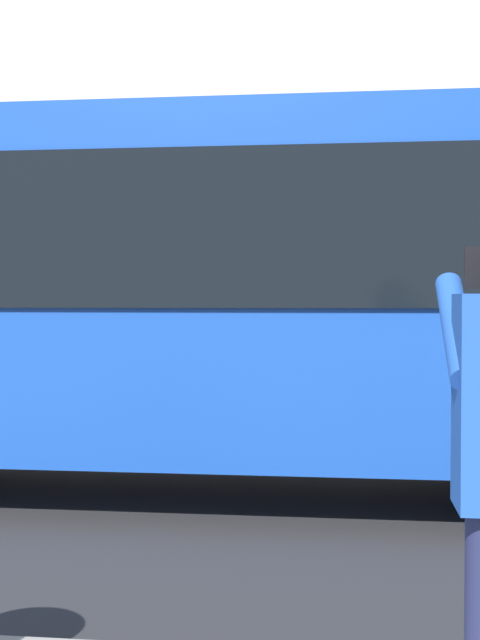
{
  "coord_description": "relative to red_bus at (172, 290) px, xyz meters",
  "views": [
    {
      "loc": [
        0.78,
        6.99,
        1.62
      ],
      "look_at": [
        1.59,
        0.32,
        1.44
      ],
      "focal_mm": 47.51,
      "sensor_mm": 36.0,
      "label": 1
    }
  ],
  "objects": [
    {
      "name": "building_facade_far",
      "position": [
        -2.22,
        -6.81,
        4.3
      ],
      "size": [
        28.0,
        1.55,
        12.0
      ],
      "color": "beige",
      "rests_on": "ground_plane"
    },
    {
      "name": "red_bus",
      "position": [
        0.0,
        0.0,
        0.0
      ],
      "size": [
        9.05,
        2.54,
        3.08
      ],
      "color": "#1947AD",
      "rests_on": "ground_plane"
    },
    {
      "name": "ground_plane",
      "position": [
        -2.21,
        -0.01,
        -1.68
      ],
      "size": [
        60.0,
        60.0,
        0.0
      ],
      "primitive_type": "plane",
      "color": "#2B2B2D"
    }
  ]
}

